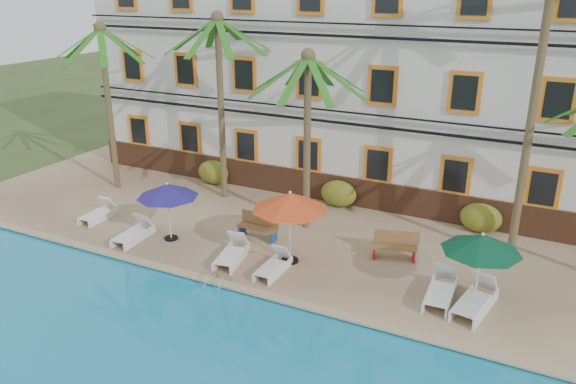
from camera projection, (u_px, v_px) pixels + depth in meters
The scene contains 23 objects.
ground at pixel (259, 284), 17.64m from camera, with size 100.00×100.00×0.00m, color #384C23.
pool_deck at pixel (322, 223), 21.78m from camera, with size 30.00×12.00×0.25m, color tan.
pool_coping at pixel (244, 289), 16.79m from camera, with size 30.00×0.35×0.06m, color tan.
hotel_building at pixel (371, 69), 24.10m from camera, with size 25.40×6.44×10.22m.
palm_a at pixel (106, 83), 23.59m from camera, with size 4.24×4.24×7.16m.
palm_b at pixel (220, 82), 22.39m from camera, with size 4.24×4.24×7.62m.
palm_c at pixel (307, 115), 19.63m from camera, with size 4.24×4.24×6.57m.
palm_d at pixel (540, 61), 16.47m from camera, with size 4.24×4.24×10.39m.
shrub_left at pixel (213, 172), 25.42m from camera, with size 1.50×0.90×1.10m, color #215217.
shrub_mid at pixel (339, 194), 22.87m from camera, with size 1.50×0.90×1.10m, color #215217.
shrub_right at pixel (481, 218), 20.53m from camera, with size 1.50×0.90×1.10m, color #215217.
umbrella_blue at pixel (167, 191), 19.48m from camera, with size 2.16×2.16×2.17m.
umbrella_red at pixel (290, 202), 17.77m from camera, with size 2.49×2.49×2.49m.
umbrella_green at pixel (482, 244), 15.45m from camera, with size 2.23×2.23×2.23m.
lounger_a at pixel (99, 213), 21.75m from camera, with size 0.66×1.68×0.78m.
lounger_b at pixel (134, 233), 19.99m from camera, with size 0.75×1.82×0.84m.
lounger_c at pixel (232, 253), 18.48m from camera, with size 1.00×1.93×0.87m.
lounger_d at pixel (274, 265), 17.73m from camera, with size 0.59×1.66×0.78m.
lounger_e at pixel (441, 290), 16.24m from camera, with size 0.80×2.00×0.93m.
lounger_f at pixel (475, 300), 15.71m from camera, with size 1.07×2.14×0.97m.
bench_left at pixel (259, 226), 20.07m from camera, with size 1.51×0.49×0.93m.
bench_right at pixel (394, 245), 18.61m from camera, with size 1.57×0.88×0.93m.
pool_ladder at pixel (218, 285), 17.07m from camera, with size 0.54×0.74×0.74m.
Camera 1 is at (7.73, -13.45, 8.93)m, focal length 35.00 mm.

